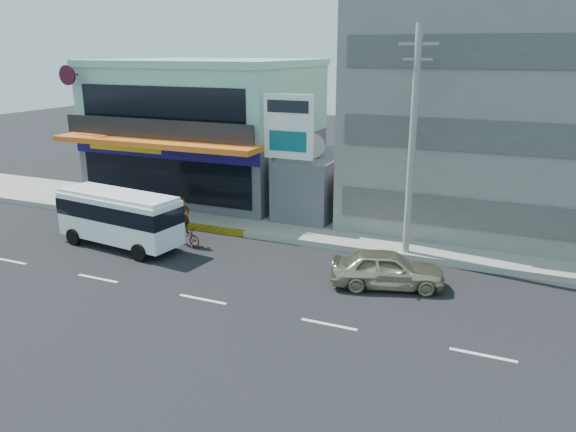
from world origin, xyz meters
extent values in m
plane|color=black|center=(0.00, 0.00, 0.00)|extent=(120.00, 120.00, 0.00)
cube|color=gray|center=(5.00, 9.50, 0.15)|extent=(70.00, 5.00, 0.30)
cube|color=#444449|center=(-8.00, 14.00, 2.00)|extent=(12.00, 10.00, 4.00)
cube|color=#97D7B8|center=(-8.00, 14.00, 6.00)|extent=(12.00, 10.00, 4.00)
cube|color=orange|center=(-8.00, 8.20, 4.15)|extent=(12.40, 1.80, 0.30)
cube|color=#140D5C|center=(-8.00, 8.95, 3.60)|extent=(12.00, 0.12, 0.80)
cube|color=black|center=(-8.00, 8.98, 2.10)|extent=(11.00, 0.06, 2.60)
cube|color=gray|center=(10.00, 15.00, 7.00)|extent=(16.00, 12.00, 14.00)
cube|color=#444449|center=(0.00, 12.00, 1.75)|extent=(3.00, 6.00, 3.50)
cylinder|color=slate|center=(0.00, 11.00, 3.58)|extent=(1.50, 1.50, 0.15)
cylinder|color=gray|center=(-1.50, 9.20, 3.25)|extent=(0.16, 0.16, 6.50)
cylinder|color=gray|center=(0.50, 9.20, 3.25)|extent=(0.16, 0.16, 6.50)
cube|color=white|center=(-0.50, 9.20, 5.30)|extent=(2.60, 0.18, 3.20)
cylinder|color=#999993|center=(6.00, 7.40, 5.00)|extent=(0.30, 0.30, 10.00)
cube|color=#999993|center=(6.00, 7.40, 9.20)|extent=(1.60, 0.12, 0.12)
cube|color=#999993|center=(6.00, 7.40, 8.60)|extent=(1.20, 0.10, 0.10)
cube|color=white|center=(-6.66, 3.52, 1.42)|extent=(6.42, 2.70, 2.05)
cube|color=black|center=(-6.66, 3.52, 1.82)|extent=(6.47, 2.75, 0.76)
cube|color=white|center=(-6.66, 3.52, 2.54)|extent=(6.22, 2.50, 0.18)
cylinder|color=black|center=(-8.90, 2.81, 0.40)|extent=(0.83, 0.34, 0.80)
cylinder|color=black|center=(-8.67, 4.75, 0.40)|extent=(0.83, 0.34, 0.80)
cylinder|color=black|center=(-4.66, 2.29, 0.40)|extent=(0.83, 0.34, 0.80)
cylinder|color=black|center=(-4.43, 4.24, 0.40)|extent=(0.83, 0.34, 0.80)
imported|color=beige|center=(6.01, 3.92, 0.75)|extent=(4.73, 2.99, 1.50)
imported|color=#5C200D|center=(-4.00, 4.93, 0.47)|extent=(1.88, 0.96, 0.94)
imported|color=#66594C|center=(-4.00, 4.93, 1.43)|extent=(0.52, 0.70, 1.72)
camera|label=1|loc=(10.61, -16.34, 8.98)|focal=35.00mm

